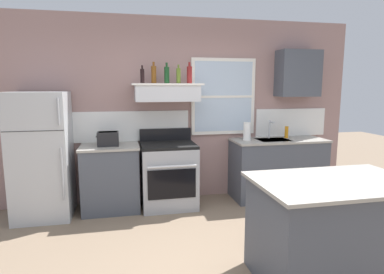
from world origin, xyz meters
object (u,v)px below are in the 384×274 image
object	(u,v)px
toaster	(108,139)
bottle_amber_wine	(154,74)
stove_range	(169,174)
bottle_red_label_wine	(189,75)
bottle_balsamic_dark	(142,76)
bottle_olive_oil_square	(178,76)
bottle_dark_green_wine	(167,75)
paper_towel_roll	(247,131)
refrigerator	(42,156)
kitchen_island	(333,230)
dish_soap_bottle	(286,132)

from	to	relation	value
toaster	bottle_amber_wine	size ratio (longest dim) A/B	1.00
stove_range	bottle_amber_wine	world-z (taller)	bottle_amber_wine
bottle_amber_wine	bottle_red_label_wine	bearing A→B (deg)	-7.49
bottle_balsamic_dark	bottle_red_label_wine	distance (m)	0.66
toaster	bottle_olive_oil_square	distance (m)	1.29
toaster	bottle_dark_green_wine	bearing A→B (deg)	5.47
paper_towel_roll	bottle_dark_green_wine	bearing A→B (deg)	177.28
refrigerator	kitchen_island	distance (m)	3.51
stove_range	dish_soap_bottle	xyz separation A→B (m)	(1.88, 0.14, 0.54)
stove_range	refrigerator	bearing A→B (deg)	-179.20
bottle_amber_wine	bottle_dark_green_wine	xyz separation A→B (m)	(0.18, -0.05, -0.01)
bottle_olive_oil_square	bottle_red_label_wine	xyz separation A→B (m)	(0.16, 0.04, 0.02)
bottle_dark_green_wine	bottle_olive_oil_square	bearing A→B (deg)	-19.69
refrigerator	toaster	distance (m)	0.86
toaster	bottle_red_label_wine	distance (m)	1.43
bottle_red_label_wine	dish_soap_bottle	xyz separation A→B (m)	(1.56, 0.06, -0.87)
toaster	paper_towel_roll	distance (m)	2.00
toaster	bottle_red_label_wine	world-z (taller)	bottle_red_label_wine
refrigerator	paper_towel_roll	xyz separation A→B (m)	(2.84, 0.06, 0.23)
toaster	stove_range	bearing A→B (deg)	-1.06
toaster	dish_soap_bottle	bearing A→B (deg)	2.60
bottle_balsamic_dark	dish_soap_bottle	bearing A→B (deg)	2.02
toaster	kitchen_island	size ratio (longest dim) A/B	0.21
paper_towel_roll	dish_soap_bottle	size ratio (longest dim) A/B	1.50
toaster	paper_towel_roll	size ratio (longest dim) A/B	1.10
kitchen_island	toaster	bearing A→B (deg)	133.33
bottle_amber_wine	bottle_balsamic_dark	bearing A→B (deg)	-152.62
kitchen_island	bottle_red_label_wine	bearing A→B (deg)	111.28
stove_range	bottle_olive_oil_square	size ratio (longest dim) A/B	4.26
bottle_olive_oil_square	kitchen_island	size ratio (longest dim) A/B	0.18
bottle_balsamic_dark	bottle_dark_green_wine	bearing A→B (deg)	5.80
toaster	bottle_balsamic_dark	world-z (taller)	bottle_balsamic_dark
bottle_dark_green_wine	bottle_balsamic_dark	bearing A→B (deg)	-174.20
refrigerator	toaster	bearing A→B (deg)	2.60
toaster	paper_towel_roll	bearing A→B (deg)	0.64
bottle_dark_green_wine	kitchen_island	bearing A→B (deg)	-61.95
paper_towel_roll	dish_soap_bottle	xyz separation A→B (m)	(0.69, 0.10, -0.04)
bottle_balsamic_dark	kitchen_island	size ratio (longest dim) A/B	0.17
bottle_balsamic_dark	refrigerator	bearing A→B (deg)	-176.43
bottle_red_label_wine	kitchen_island	bearing A→B (deg)	-68.72
bottle_dark_green_wine	paper_towel_roll	distance (m)	1.44
stove_range	bottle_dark_green_wine	xyz separation A→B (m)	(0.00, 0.09, 1.40)
paper_towel_roll	bottle_amber_wine	bearing A→B (deg)	175.53
toaster	bottle_balsamic_dark	size ratio (longest dim) A/B	1.23
refrigerator	kitchen_island	size ratio (longest dim) A/B	1.17
bottle_balsamic_dark	bottle_dark_green_wine	distance (m)	0.34
bottle_balsamic_dark	bottle_amber_wine	bearing A→B (deg)	27.38
bottle_olive_oil_square	bottle_amber_wine	bearing A→B (deg)	162.30
toaster	bottle_dark_green_wine	size ratio (longest dim) A/B	1.05
bottle_olive_oil_square	paper_towel_roll	size ratio (longest dim) A/B	0.95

